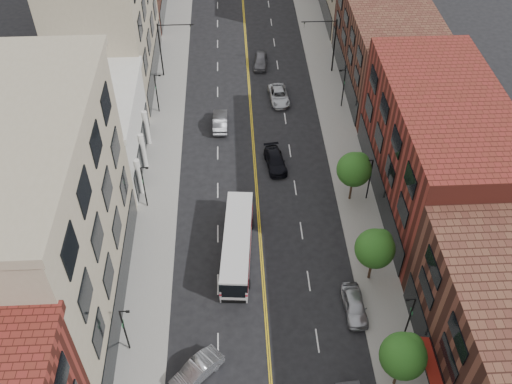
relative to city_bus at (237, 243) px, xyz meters
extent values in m
cube|color=gray|center=(-7.81, 17.72, -1.56)|extent=(4.00, 110.00, 0.15)
cube|color=gray|center=(12.19, 17.72, -1.56)|extent=(4.00, 110.00, 0.15)
cube|color=gray|center=(-14.81, -4.28, 7.37)|extent=(10.00, 22.00, 18.00)
cube|color=silver|center=(-14.81, 13.72, 2.37)|extent=(10.00, 14.00, 8.00)
cube|color=gray|center=(-14.81, 30.72, 7.37)|extent=(10.00, 20.00, 18.00)
cube|color=maroon|center=(19.19, 6.72, 4.37)|extent=(10.00, 22.00, 12.00)
cube|color=#532A21|center=(19.19, 27.72, 3.37)|extent=(10.00, 20.00, 10.00)
cylinder|color=black|center=(11.49, -13.28, -0.23)|extent=(0.22, 0.22, 2.50)
sphere|color=#1F5117|center=(11.49, -13.28, 2.41)|extent=(3.40, 3.40, 3.40)
sphere|color=#1F5117|center=(11.99, -12.88, 2.92)|extent=(2.04, 2.04, 2.04)
cylinder|color=black|center=(11.49, -3.28, -0.23)|extent=(0.22, 0.22, 2.50)
sphere|color=#1F5117|center=(11.49, -3.28, 2.41)|extent=(3.40, 3.40, 3.40)
sphere|color=#1F5117|center=(11.99, -2.88, 2.92)|extent=(2.04, 2.04, 2.04)
cylinder|color=black|center=(11.49, 6.72, -0.23)|extent=(0.22, 0.22, 2.50)
sphere|color=#1F5117|center=(11.49, 6.72, 2.41)|extent=(3.40, 3.40, 3.40)
sphere|color=#1F5117|center=(11.99, 7.12, 2.92)|extent=(2.04, 2.04, 2.04)
cylinder|color=black|center=(-8.81, -9.28, 1.02)|extent=(0.14, 0.14, 5.00)
cylinder|color=black|center=(-8.46, -9.28, 3.52)|extent=(0.70, 0.10, 0.10)
cube|color=black|center=(-8.21, -9.28, 3.47)|extent=(0.28, 0.14, 0.14)
cube|color=#19592D|center=(-8.81, -9.28, 1.92)|extent=(0.04, 0.55, 0.35)
cylinder|color=black|center=(-8.81, 6.72, 1.02)|extent=(0.14, 0.14, 5.00)
cylinder|color=black|center=(-8.46, 6.72, 3.52)|extent=(0.70, 0.10, 0.10)
cube|color=black|center=(-8.21, 6.72, 3.47)|extent=(0.28, 0.14, 0.14)
cube|color=#19592D|center=(-8.81, 6.72, 1.92)|extent=(0.04, 0.55, 0.35)
cylinder|color=black|center=(-8.81, 22.72, 1.02)|extent=(0.14, 0.14, 5.00)
cylinder|color=black|center=(-8.46, 22.72, 3.52)|extent=(0.70, 0.10, 0.10)
cube|color=black|center=(-8.21, 22.72, 3.47)|extent=(0.28, 0.14, 0.14)
cube|color=#19592D|center=(-8.81, 22.72, 1.92)|extent=(0.04, 0.55, 0.35)
cylinder|color=black|center=(13.19, -9.28, 1.02)|extent=(0.14, 0.14, 5.00)
cylinder|color=black|center=(12.84, -9.28, 3.52)|extent=(0.70, 0.10, 0.10)
cube|color=black|center=(12.59, -9.28, 3.47)|extent=(0.28, 0.14, 0.14)
cube|color=#19592D|center=(13.19, -9.28, 1.92)|extent=(0.04, 0.55, 0.35)
cylinder|color=black|center=(13.19, 6.72, 1.02)|extent=(0.14, 0.14, 5.00)
cylinder|color=black|center=(12.84, 6.72, 3.52)|extent=(0.70, 0.10, 0.10)
cube|color=black|center=(12.59, 6.72, 3.47)|extent=(0.28, 0.14, 0.14)
cube|color=#19592D|center=(13.19, 6.72, 1.92)|extent=(0.04, 0.55, 0.35)
cylinder|color=black|center=(13.19, 22.72, 1.02)|extent=(0.14, 0.14, 5.00)
cylinder|color=black|center=(12.84, 22.72, 3.52)|extent=(0.70, 0.10, 0.10)
cube|color=black|center=(12.59, 22.72, 3.47)|extent=(0.28, 0.14, 0.14)
cube|color=#19592D|center=(13.19, 22.72, 1.92)|extent=(0.04, 0.55, 0.35)
cylinder|color=black|center=(-8.81, 30.72, 2.12)|extent=(0.18, 0.18, 7.20)
cylinder|color=black|center=(-6.61, 30.72, 5.52)|extent=(4.40, 0.12, 0.12)
imported|color=black|center=(-4.81, 30.72, 5.12)|extent=(0.15, 0.18, 0.90)
cylinder|color=black|center=(13.19, 30.72, 2.12)|extent=(0.18, 0.18, 7.20)
cylinder|color=black|center=(10.99, 30.72, 5.52)|extent=(4.40, 0.12, 0.12)
imported|color=black|center=(9.19, 30.72, 5.12)|extent=(0.15, 0.18, 0.90)
cube|color=silver|center=(0.00, 0.01, -0.14)|extent=(3.27, 11.03, 2.63)
cube|color=black|center=(0.00, 0.01, 0.50)|extent=(3.31, 11.07, 0.95)
cube|color=#AD0C1D|center=(0.00, 0.01, -0.41)|extent=(3.31, 11.07, 0.20)
cube|color=black|center=(-0.46, -5.42, 0.09)|extent=(1.99, 0.23, 1.45)
cylinder|color=black|center=(-1.50, -3.50, -1.20)|extent=(0.33, 0.89, 0.87)
cylinder|color=black|center=(0.89, -3.70, -1.20)|extent=(0.33, 0.89, 0.87)
cylinder|color=black|center=(-0.88, 3.72, -1.20)|extent=(0.33, 0.89, 0.87)
cylinder|color=black|center=(1.50, 3.52, -1.20)|extent=(0.33, 0.89, 0.87)
imported|color=#A5A7AD|center=(-3.41, -11.85, -0.89)|extent=(4.39, 4.22, 1.49)
imported|color=#ACAFB4|center=(9.59, -6.56, -0.88)|extent=(1.93, 4.50, 1.51)
imported|color=#47474C|center=(-1.49, 19.49, -0.86)|extent=(1.69, 4.71, 1.54)
imported|color=black|center=(4.37, 12.28, -0.94)|extent=(2.56, 4.97, 1.38)
imported|color=silver|center=(5.71, 24.52, -0.94)|extent=(2.67, 5.12, 1.38)
imported|color=#57565C|center=(3.93, 32.64, -0.90)|extent=(2.19, 4.47, 1.47)
camera|label=1|loc=(0.02, -33.86, 38.74)|focal=40.00mm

